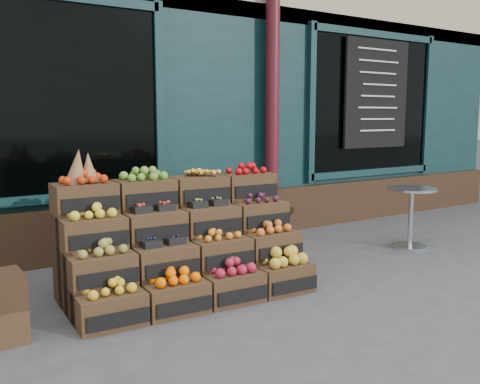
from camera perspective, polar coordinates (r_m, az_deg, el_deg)
ground at (r=4.91m, az=6.60°, el=-10.65°), size 60.00×60.00×0.00m
shop_facade at (r=9.20m, az=-14.72°, el=12.98°), size 12.00×6.24×4.80m
crate_display at (r=4.82m, az=-6.23°, el=-6.02°), size 2.15×1.14×1.31m
bistro_table at (r=6.72m, az=17.76°, el=-1.89°), size 0.58×0.58×0.73m
shopkeeper at (r=6.49m, az=-22.81°, el=2.78°), size 0.80×0.56×2.09m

